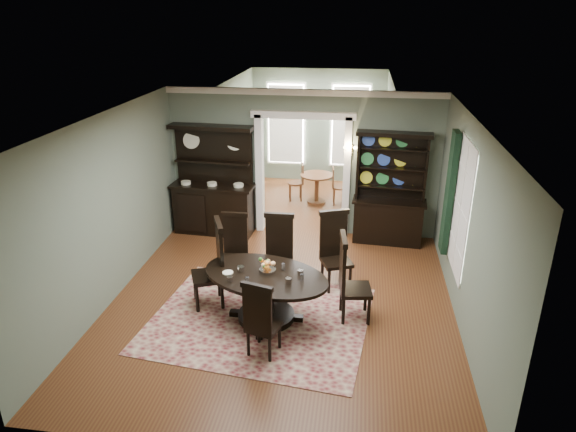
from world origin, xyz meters
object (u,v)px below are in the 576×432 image
(sideboard, at_px, (214,196))
(welsh_dresser, at_px, (389,203))
(parlor_table, at_px, (317,184))
(dining_table, at_px, (266,288))

(sideboard, height_order, welsh_dresser, sideboard)
(welsh_dresser, distance_m, parlor_table, 2.57)
(dining_table, bearing_deg, welsh_dresser, 76.49)
(welsh_dresser, bearing_deg, dining_table, -117.35)
(dining_table, bearing_deg, parlor_table, 104.55)
(dining_table, xyz_separation_m, parlor_table, (0.31, 5.11, -0.06))
(welsh_dresser, bearing_deg, parlor_table, 133.91)
(sideboard, bearing_deg, parlor_table, 48.44)
(dining_table, relative_size, parlor_table, 2.91)
(welsh_dresser, height_order, parlor_table, welsh_dresser)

